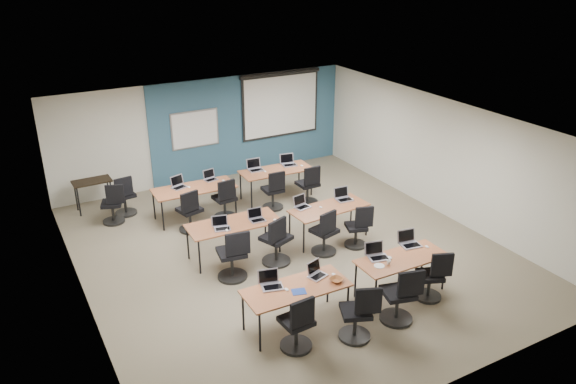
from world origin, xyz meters
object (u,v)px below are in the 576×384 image
training_table_front_left (296,290)px  laptop_6 (301,204)px  training_table_back_left (194,189)px  laptop_10 (255,167)px  task_chair_2 (400,299)px  laptop_7 (343,197)px  task_chair_0 (298,327)px  laptop_5 (257,217)px  task_chair_1 (358,317)px  training_table_mid_left (234,225)px  task_chair_8 (190,214)px  laptop_9 (210,177)px  task_chair_10 (274,193)px  laptop_3 (409,241)px  task_chair_7 (358,230)px  training_table_mid_right (329,209)px  laptop_1 (316,272)px  task_chair_11 (309,188)px  projector_screen (281,101)px  whiteboard (195,129)px  task_chair_5 (276,244)px  task_chair_9 (225,202)px  laptop_0 (271,283)px  laptop_8 (178,185)px  training_table_back_right (276,172)px  utility_table (92,185)px  training_table_front_right (402,260)px  laptop_2 (377,254)px  laptop_11 (289,162)px  laptop_4 (221,226)px  spare_chair_a (125,199)px  task_chair_6 (325,236)px  task_chair_3 (433,279)px  task_chair_4 (233,259)px  spare_chair_b (113,207)px

training_table_front_left → laptop_6: bearing=59.4°
training_table_back_left → laptop_10: laptop_10 is taller
task_chair_2 → laptop_7: size_ratio=3.02×
task_chair_0 → laptop_5: task_chair_0 is taller
training_table_front_left → task_chair_1: bearing=-47.6°
training_table_back_left → training_table_mid_left: bearing=-86.4°
laptop_7 → task_chair_8: size_ratio=0.34×
laptop_9 → task_chair_10: 1.54m
task_chair_1 → laptop_5: 3.31m
laptop_3 → task_chair_7: (-0.07, 1.47, -0.41)m
training_table_mid_right → laptop_1: laptop_1 is taller
training_table_mid_left → training_table_mid_right: same height
task_chair_0 → task_chair_11: task_chair_11 is taller
projector_screen → whiteboard: bearing=179.5°
task_chair_2 → task_chair_5: (-0.91, 2.64, 0.01)m
laptop_1 → laptop_6: bearing=47.3°
laptop_1 → task_chair_9: task_chair_9 is taller
laptop_0 → laptop_5: bearing=84.2°
task_chair_11 → task_chair_7: bearing=-96.0°
training_table_back_left → laptop_8: (-0.30, 0.20, 0.11)m
whiteboard → training_table_back_right: bearing=-55.0°
task_chair_2 → laptop_9: size_ratio=3.46×
laptop_0 → task_chair_0: bearing=-70.7°
training_table_mid_right → training_table_back_left: same height
task_chair_0 → utility_table: task_chair_0 is taller
training_table_front_right → task_chair_9: (-1.52, 4.34, -0.27)m
training_table_front_left → laptop_7: size_ratio=5.09×
training_table_mid_left → laptop_2: laptop_2 is taller
task_chair_0 → laptop_11: size_ratio=2.76×
whiteboard → task_chair_10: size_ratio=1.30×
laptop_4 → task_chair_5: bearing=-19.0°
task_chair_2 → task_chair_9: bearing=116.0°
laptop_0 → laptop_11: laptop_11 is taller
task_chair_0 → spare_chair_a: bearing=96.4°
training_table_mid_left → utility_table: size_ratio=2.12×
whiteboard → laptop_0: whiteboard is taller
task_chair_9 → laptop_1: bearing=-96.9°
task_chair_11 → laptop_3: bearing=-93.0°
laptop_6 → task_chair_6: task_chair_6 is taller
laptop_10 → utility_table: (-3.67, 1.18, -0.15)m
laptop_0 → task_chair_7: bearing=42.6°
task_chair_3 → task_chair_5: 3.02m
whiteboard → laptop_11: (1.78, -1.76, -0.65)m
projector_screen → laptop_9: projector_screen is taller
laptop_3 → task_chair_5: (-1.87, 1.68, -0.36)m
training_table_front_left → task_chair_3: 2.54m
training_table_mid_left → task_chair_9: size_ratio=1.86×
task_chair_4 → laptop_7: bearing=22.9°
spare_chair_b → task_chair_3: bearing=-34.5°
laptop_9 → task_chair_0: bearing=-109.1°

